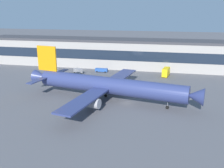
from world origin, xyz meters
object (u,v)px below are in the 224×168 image
belt_loader (102,70)px  catering_truck (166,72)px  airliner (107,85)px  crew_van (78,71)px  pushback_tractor (53,70)px

belt_loader → catering_truck: bearing=-2.9°
airliner → belt_loader: 42.36m
crew_van → catering_truck: size_ratio=0.72×
crew_van → airliner: bearing=-55.8°
airliner → catering_truck: (20.29, 38.58, -3.29)m
belt_loader → crew_van: bearing=-153.5°
airliner → belt_loader: (-12.47, 40.24, -4.43)m
airliner → crew_van: 42.16m
crew_van → catering_truck: 44.02m
airliner → catering_truck: bearing=62.3°
crew_van → belt_loader: (11.08, 5.52, -0.31)m
crew_van → pushback_tractor: crew_van is taller
crew_van → belt_loader: crew_van is taller
airliner → catering_truck: 43.71m
catering_truck → pushback_tractor: (-57.53, -3.85, -1.24)m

